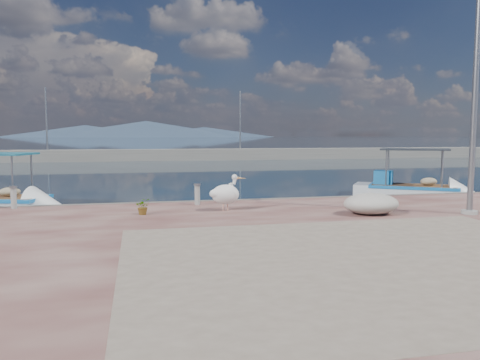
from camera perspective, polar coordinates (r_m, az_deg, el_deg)
name	(u,v)px	position (r m, az deg, el deg)	size (l,w,h in m)	color
ground	(274,249)	(11.27, 4.21, -8.42)	(1400.00, 1400.00, 0.00)	#162635
quay	(427,354)	(6.00, 21.83, -19.10)	(44.00, 22.00, 0.50)	#4E2422
quay_patch	(376,259)	(8.83, 16.25, -9.18)	(9.00, 7.00, 0.01)	gray
breakwater	(167,155)	(50.62, -8.87, 3.06)	(120.00, 2.20, 7.50)	gray
mountains	(142,130)	(660.56, -11.84, 5.98)	(370.00, 280.00, 22.00)	#28384C
boat_right	(412,192)	(22.09, 20.23, -1.38)	(5.20, 4.27, 2.47)	white
pelican	(226,194)	(13.65, -1.73, -1.68)	(1.12, 0.63, 1.06)	tan
lamp_post	(474,95)	(14.57, 26.66, 9.21)	(0.44, 0.96, 7.00)	gray
bollard_near	(197,193)	(14.90, -5.23, -1.62)	(0.22, 0.22, 0.67)	gray
bollard_far	(14,196)	(15.62, -25.88, -1.80)	(0.23, 0.23, 0.69)	gray
potted_plant	(143,206)	(13.29, -11.72, -3.17)	(0.41, 0.36, 0.46)	#33722D
net_pile_d	(371,204)	(13.59, 15.70, -2.80)	(1.57, 1.18, 0.59)	#B4B1A6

